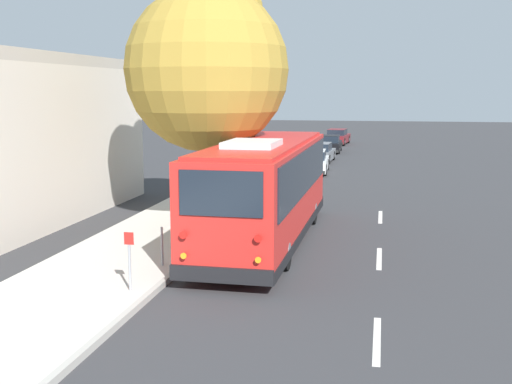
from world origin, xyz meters
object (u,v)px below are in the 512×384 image
(sign_post_far, at_px, (162,246))
(fire_hydrant, at_px, (253,184))
(parked_sedan_maroon, at_px, (337,137))
(parked_sedan_gray, at_px, (319,153))
(shuttle_bus, at_px, (265,186))
(sign_post_near, at_px, (130,261))
(parked_sedan_silver, at_px, (297,174))
(parked_sedan_black, at_px, (329,144))
(street_tree, at_px, (208,58))
(parked_sedan_white, at_px, (312,162))

(sign_post_far, distance_m, fire_hydrant, 12.10)
(parked_sedan_maroon, bearing_deg, parked_sedan_gray, -176.41)
(shuttle_bus, height_order, fire_hydrant, shuttle_bus)
(sign_post_far, height_order, fire_hydrant, sign_post_far)
(sign_post_near, bearing_deg, fire_hydrant, 0.30)
(parked_sedan_silver, xyz_separation_m, sign_post_far, (-15.39, 1.45, 0.04))
(parked_sedan_black, relative_size, sign_post_near, 3.24)
(parked_sedan_silver, relative_size, parked_sedan_maroon, 0.90)
(shuttle_bus, distance_m, fire_hydrant, 8.84)
(parked_sedan_silver, bearing_deg, sign_post_far, 179.42)
(shuttle_bus, bearing_deg, fire_hydrant, 14.70)
(street_tree, relative_size, fire_hydrant, 10.72)
(parked_sedan_gray, relative_size, street_tree, 0.49)
(sign_post_near, bearing_deg, parked_sedan_black, -2.47)
(sign_post_near, xyz_separation_m, sign_post_far, (2.16, 0.00, -0.19))
(sign_post_near, bearing_deg, street_tree, 2.01)
(parked_sedan_gray, relative_size, sign_post_near, 3.16)
(shuttle_bus, distance_m, parked_sedan_gray, 22.78)
(parked_sedan_white, relative_size, parked_sedan_maroon, 0.90)
(sign_post_near, relative_size, sign_post_far, 1.33)
(parked_sedan_gray, height_order, parked_sedan_maroon, parked_sedan_maroon)
(sign_post_far, bearing_deg, parked_sedan_white, -4.44)
(shuttle_bus, bearing_deg, parked_sedan_silver, 3.61)
(parked_sedan_silver, relative_size, fire_hydrant, 5.34)
(street_tree, bearing_deg, shuttle_bus, -131.07)
(parked_sedan_black, bearing_deg, street_tree, 175.48)
(parked_sedan_maroon, xyz_separation_m, sign_post_near, (-42.57, 1.65, 0.23))
(shuttle_bus, bearing_deg, parked_sedan_white, 2.15)
(parked_sedan_gray, relative_size, sign_post_far, 4.20)
(fire_hydrant, bearing_deg, sign_post_far, -179.64)
(parked_sedan_white, xyz_separation_m, parked_sedan_black, (12.44, 0.08, -0.01))
(parked_sedan_maroon, bearing_deg, parked_sedan_white, -175.68)
(parked_sedan_black, distance_m, fire_hydrant, 21.18)
(parked_sedan_white, height_order, sign_post_far, parked_sedan_white)
(parked_sedan_silver, xyz_separation_m, street_tree, (-9.76, 1.72, 5.06))
(sign_post_far, bearing_deg, parked_sedan_maroon, -2.34)
(parked_sedan_silver, bearing_deg, parked_sedan_black, 4.52)
(street_tree, xyz_separation_m, sign_post_near, (-7.78, -0.27, -4.82))
(fire_hydrant, bearing_deg, street_tree, 178.26)
(shuttle_bus, height_order, sign_post_far, shuttle_bus)
(street_tree, bearing_deg, parked_sedan_white, -7.09)
(shuttle_bus, xyz_separation_m, sign_post_far, (-3.61, 2.04, -1.09))
(parked_sedan_silver, relative_size, parked_sedan_white, 1.01)
(shuttle_bus, xyz_separation_m, parked_sedan_black, (29.62, 0.51, -1.16))
(street_tree, height_order, fire_hydrant, street_tree)
(parked_sedan_black, bearing_deg, shuttle_bus, -179.80)
(parked_sedan_gray, relative_size, fire_hydrant, 5.24)
(parked_sedan_silver, distance_m, street_tree, 11.13)
(parked_sedan_silver, distance_m, parked_sedan_maroon, 25.02)
(parked_sedan_gray, height_order, fire_hydrant, parked_sedan_gray)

